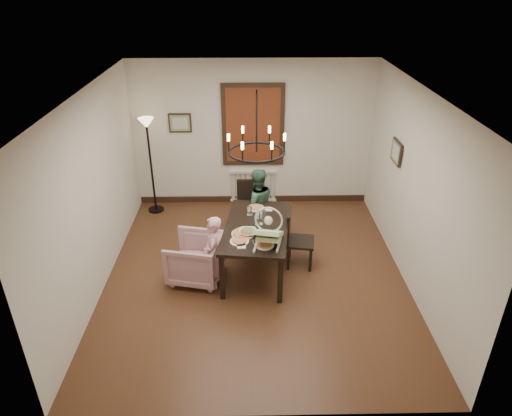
{
  "coord_description": "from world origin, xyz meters",
  "views": [
    {
      "loc": [
        -0.11,
        -5.73,
        4.19
      ],
      "look_at": [
        0.01,
        0.21,
        1.05
      ],
      "focal_mm": 32.0,
      "sensor_mm": 36.0,
      "label": 1
    }
  ],
  "objects_px": {
    "dining_table": "(257,231)",
    "chair_right": "(301,238)",
    "chair_far": "(249,209)",
    "elderly_woman": "(214,258)",
    "drinking_glass": "(257,224)",
    "floor_lamp": "(151,167)",
    "armchair": "(195,258)",
    "seated_man": "(257,211)",
    "baby_bouncer": "(269,231)"
  },
  "relations": [
    {
      "from": "chair_far",
      "to": "armchair",
      "type": "xyz_separation_m",
      "value": [
        -0.82,
        -1.33,
        -0.13
      ]
    },
    {
      "from": "baby_bouncer",
      "to": "floor_lamp",
      "type": "xyz_separation_m",
      "value": [
        -2.08,
        2.47,
        -0.06
      ]
    },
    {
      "from": "elderly_woman",
      "to": "drinking_glass",
      "type": "relative_size",
      "value": 6.29
    },
    {
      "from": "elderly_woman",
      "to": "baby_bouncer",
      "type": "distance_m",
      "value": 0.93
    },
    {
      "from": "elderly_woman",
      "to": "drinking_glass",
      "type": "bearing_deg",
      "value": 118.27
    },
    {
      "from": "seated_man",
      "to": "dining_table",
      "type": "bearing_deg",
      "value": 73.27
    },
    {
      "from": "chair_far",
      "to": "elderly_woman",
      "type": "xyz_separation_m",
      "value": [
        -0.52,
        -1.52,
        -0.0
      ]
    },
    {
      "from": "dining_table",
      "to": "floor_lamp",
      "type": "xyz_separation_m",
      "value": [
        -1.92,
        1.99,
        0.21
      ]
    },
    {
      "from": "chair_right",
      "to": "seated_man",
      "type": "xyz_separation_m",
      "value": [
        -0.66,
        0.8,
        0.06
      ]
    },
    {
      "from": "elderly_woman",
      "to": "floor_lamp",
      "type": "xyz_separation_m",
      "value": [
        -1.29,
        2.39,
        0.43
      ]
    },
    {
      "from": "elderly_woman",
      "to": "seated_man",
      "type": "xyz_separation_m",
      "value": [
        0.65,
        1.32,
        0.07
      ]
    },
    {
      "from": "elderly_woman",
      "to": "drinking_glass",
      "type": "xyz_separation_m",
      "value": [
        0.63,
        0.31,
        0.38
      ]
    },
    {
      "from": "elderly_woman",
      "to": "floor_lamp",
      "type": "relative_size",
      "value": 0.52
    },
    {
      "from": "chair_right",
      "to": "chair_far",
      "type": "bearing_deg",
      "value": 47.02
    },
    {
      "from": "drinking_glass",
      "to": "armchair",
      "type": "bearing_deg",
      "value": -172.12
    },
    {
      "from": "seated_man",
      "to": "drinking_glass",
      "type": "bearing_deg",
      "value": 73.72
    },
    {
      "from": "seated_man",
      "to": "armchair",
      "type": "bearing_deg",
      "value": 34.78
    },
    {
      "from": "chair_right",
      "to": "floor_lamp",
      "type": "distance_m",
      "value": 3.24
    },
    {
      "from": "dining_table",
      "to": "chair_right",
      "type": "height_order",
      "value": "chair_right"
    },
    {
      "from": "seated_man",
      "to": "chair_right",
      "type": "bearing_deg",
      "value": 114.27
    },
    {
      "from": "floor_lamp",
      "to": "drinking_glass",
      "type": "bearing_deg",
      "value": -47.19
    },
    {
      "from": "armchair",
      "to": "chair_right",
      "type": "bearing_deg",
      "value": 113.51
    },
    {
      "from": "drinking_glass",
      "to": "floor_lamp",
      "type": "relative_size",
      "value": 0.08
    },
    {
      "from": "elderly_woman",
      "to": "baby_bouncer",
      "type": "bearing_deg",
      "value": 85.89
    },
    {
      "from": "armchair",
      "to": "elderly_woman",
      "type": "distance_m",
      "value": 0.37
    },
    {
      "from": "chair_right",
      "to": "drinking_glass",
      "type": "relative_size",
      "value": 6.35
    },
    {
      "from": "armchair",
      "to": "elderly_woman",
      "type": "relative_size",
      "value": 0.82
    },
    {
      "from": "dining_table",
      "to": "chair_right",
      "type": "relative_size",
      "value": 1.85
    },
    {
      "from": "dining_table",
      "to": "armchair",
      "type": "xyz_separation_m",
      "value": [
        -0.92,
        -0.22,
        -0.34
      ]
    },
    {
      "from": "chair_right",
      "to": "elderly_woman",
      "type": "distance_m",
      "value": 1.41
    },
    {
      "from": "drinking_glass",
      "to": "seated_man",
      "type": "bearing_deg",
      "value": 89.02
    },
    {
      "from": "dining_table",
      "to": "drinking_glass",
      "type": "bearing_deg",
      "value": -79.37
    },
    {
      "from": "chair_far",
      "to": "seated_man",
      "type": "xyz_separation_m",
      "value": [
        0.13,
        -0.2,
        0.06
      ]
    },
    {
      "from": "dining_table",
      "to": "armchair",
      "type": "relative_size",
      "value": 2.28
    },
    {
      "from": "chair_far",
      "to": "armchair",
      "type": "distance_m",
      "value": 1.57
    },
    {
      "from": "dining_table",
      "to": "baby_bouncer",
      "type": "bearing_deg",
      "value": -65.05
    },
    {
      "from": "drinking_glass",
      "to": "floor_lamp",
      "type": "height_order",
      "value": "floor_lamp"
    },
    {
      "from": "elderly_woman",
      "to": "chair_far",
      "type": "bearing_deg",
      "value": 162.98
    },
    {
      "from": "armchair",
      "to": "drinking_glass",
      "type": "xyz_separation_m",
      "value": [
        0.93,
        0.13,
        0.5
      ]
    },
    {
      "from": "seated_man",
      "to": "floor_lamp",
      "type": "bearing_deg",
      "value": -44.28
    },
    {
      "from": "chair_right",
      "to": "baby_bouncer",
      "type": "relative_size",
      "value": 1.67
    },
    {
      "from": "drinking_glass",
      "to": "chair_right",
      "type": "bearing_deg",
      "value": 16.33
    },
    {
      "from": "chair_far",
      "to": "floor_lamp",
      "type": "xyz_separation_m",
      "value": [
        -1.81,
        0.87,
        0.42
      ]
    },
    {
      "from": "chair_far",
      "to": "chair_right",
      "type": "xyz_separation_m",
      "value": [
        0.79,
        -1.0,
        0.0
      ]
    },
    {
      "from": "dining_table",
      "to": "armchair",
      "type": "height_order",
      "value": "dining_table"
    },
    {
      "from": "chair_far",
      "to": "drinking_glass",
      "type": "bearing_deg",
      "value": -84.63
    },
    {
      "from": "chair_right",
      "to": "elderly_woman",
      "type": "xyz_separation_m",
      "value": [
        -1.31,
        -0.51,
        -0.0
      ]
    },
    {
      "from": "floor_lamp",
      "to": "seated_man",
      "type": "bearing_deg",
      "value": -28.98
    },
    {
      "from": "elderly_woman",
      "to": "floor_lamp",
      "type": "distance_m",
      "value": 2.75
    },
    {
      "from": "dining_table",
      "to": "chair_far",
      "type": "xyz_separation_m",
      "value": [
        -0.11,
        1.11,
        -0.22
      ]
    }
  ]
}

